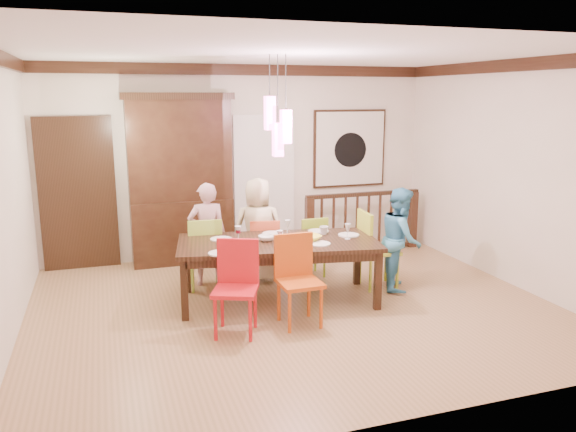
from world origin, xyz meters
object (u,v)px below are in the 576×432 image
object	(u,v)px
person_far_mid	(258,230)
dining_table	(278,247)
person_far_left	(207,234)
chair_end_right	(379,244)
china_hutch	(180,179)
chair_far_left	(204,248)
person_end_right	(401,239)
balustrade	(363,221)

from	to	relation	value
person_far_mid	dining_table	bearing A→B (deg)	106.30
dining_table	person_far_mid	world-z (taller)	person_far_mid
dining_table	person_far_left	distance (m)	1.12
chair_end_right	person_far_left	size ratio (longest dim) A/B	0.74
person_far_mid	person_far_left	bearing A→B (deg)	11.17
china_hutch	chair_far_left	bearing A→B (deg)	-85.38
person_end_right	balustrade	bearing A→B (deg)	15.52
dining_table	balustrade	size ratio (longest dim) A/B	1.31
chair_far_left	person_far_mid	bearing A→B (deg)	-169.55
dining_table	chair_end_right	world-z (taller)	chair_end_right
chair_end_right	china_hutch	bearing A→B (deg)	53.85
china_hutch	person_far_left	world-z (taller)	china_hutch
balustrade	person_far_left	size ratio (longest dim) A/B	1.42
person_far_left	balustrade	bearing A→B (deg)	-158.40
person_far_mid	person_end_right	bearing A→B (deg)	166.61
dining_table	chair_end_right	xyz separation A→B (m)	(1.39, 0.07, -0.10)
chair_far_left	balustrade	world-z (taller)	balustrade
person_far_left	person_end_right	size ratio (longest dim) A/B	1.03
chair_end_right	chair_far_left	bearing A→B (deg)	77.22
person_end_right	chair_far_left	bearing A→B (deg)	96.73
person_far_left	person_far_mid	distance (m)	0.68
person_far_left	person_far_mid	world-z (taller)	person_far_mid
dining_table	chair_far_left	size ratio (longest dim) A/B	2.69
chair_end_right	person_far_mid	distance (m)	1.60
chair_end_right	balustrade	size ratio (longest dim) A/B	0.52
chair_far_left	person_end_right	size ratio (longest dim) A/B	0.71
person_far_left	person_end_right	world-z (taller)	person_far_left
chair_end_right	person_far_left	distance (m)	2.23
chair_end_right	china_hutch	world-z (taller)	china_hutch
balustrade	person_far_left	bearing A→B (deg)	-163.00
person_far_left	china_hutch	bearing A→B (deg)	-77.24
dining_table	person_end_right	bearing A→B (deg)	7.97
balustrade	person_end_right	size ratio (longest dim) A/B	1.46
balustrade	person_far_left	distance (m)	2.75
chair_far_left	person_far_mid	xyz separation A→B (m)	(0.74, 0.07, 0.16)
china_hutch	dining_table	bearing A→B (deg)	-66.86
china_hutch	balustrade	world-z (taller)	china_hutch
chair_end_right	person_far_left	world-z (taller)	person_far_left
chair_far_left	chair_end_right	xyz separation A→B (m)	(2.15, -0.68, 0.04)
person_far_mid	balustrade	bearing A→B (deg)	-141.48
chair_end_right	balustrade	bearing A→B (deg)	-13.90
person_far_left	person_end_right	xyz separation A→B (m)	(2.32, -0.93, -0.02)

